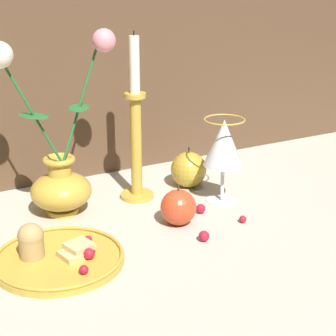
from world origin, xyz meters
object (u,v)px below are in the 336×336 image
Objects in this scene: candlestick at (136,137)px; apple_near_glass at (178,207)px; plate_with_pastries at (56,255)px; apple_beside_vase at (189,169)px; wine_glass at (224,146)px; vase at (59,171)px.

candlestick is 4.32× the size of apple_near_glass.
plate_with_pastries is 2.39× the size of apple_beside_vase.
candlestick is 3.82× the size of apple_beside_vase.
plate_with_pastries is at bearing -167.30° from wine_glass.
wine_glass is at bearing 21.99° from apple_near_glass.
apple_near_glass is (-0.14, -0.06, -0.09)m from wine_glass.
candlestick is at bearing 95.47° from apple_near_glass.
wine_glass reaches higher than apple_near_glass.
candlestick is at bearing 146.56° from wine_glass.
wine_glass is 2.20× the size of apple_near_glass.
vase is 0.21m from plate_with_pastries.
vase is at bearing 68.92° from plate_with_pastries.
plate_with_pastries is 1.23× the size of wine_glass.
wine_glass is 0.51× the size of candlestick.
apple_beside_vase is at bearing 101.30° from wine_glass.
wine_glass is 1.95× the size of apple_beside_vase.
apple_near_glass is (-0.12, -0.16, -0.01)m from apple_beside_vase.
candlestick is (0.24, 0.19, 0.12)m from plate_with_pastries.
wine_glass is 0.17m from apple_near_glass.
vase reaches higher than plate_with_pastries.
apple_near_glass is at bearing -40.05° from vase.
plate_with_pastries is 0.42m from apple_beside_vase.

